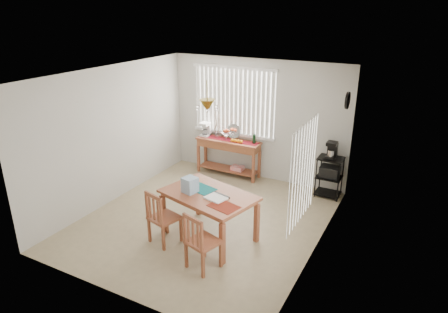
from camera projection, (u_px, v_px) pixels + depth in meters
The scene contains 10 objects.
ground at pixel (205, 220), 7.17m from camera, with size 4.00×4.50×0.01m, color tan.
room_shell at pixel (204, 129), 6.58m from camera, with size 4.20×4.70×2.70m.
sideboard at pixel (229, 149), 8.87m from camera, with size 1.47×0.41×0.83m.
sideboard_items at pixel (220, 133), 8.87m from camera, with size 1.39×0.34×0.63m.
wire_cart at pixel (329, 173), 7.90m from camera, with size 0.48×0.39×0.82m.
cart_items at pixel (332, 150), 7.74m from camera, with size 0.19×0.23×0.34m.
dining_table at pixel (209, 199), 6.42m from camera, with size 1.66×1.28×0.79m.
table_items at pixel (197, 188), 6.35m from camera, with size 1.11×0.78×0.25m.
chair_left at pixel (162, 218), 6.33m from camera, with size 0.52×0.52×0.92m.
chair_right at pixel (201, 242), 5.70m from camera, with size 0.52×0.52×0.90m.
Camera 1 is at (3.26, -5.40, 3.62)m, focal length 32.00 mm.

